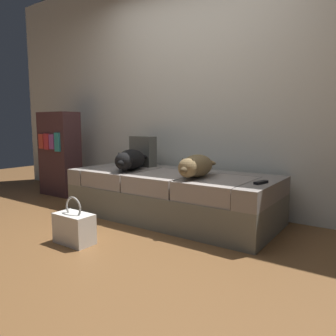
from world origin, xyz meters
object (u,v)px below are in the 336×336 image
(tv_remote, at_px, (261,182))
(handbag, at_px, (74,228))
(throw_pillow, at_px, (143,151))
(bookshelf, at_px, (60,154))
(couch, at_px, (171,195))
(dog_dark, at_px, (130,160))
(dog_tan, at_px, (195,166))

(tv_remote, xyz_separation_m, handbag, (-1.17, -0.93, -0.35))
(throw_pillow, distance_m, bookshelf, 1.29)
(tv_remote, bearing_deg, handbag, -128.07)
(couch, relative_size, dog_dark, 3.42)
(tv_remote, relative_size, bookshelf, 0.14)
(couch, height_order, dog_dark, dog_dark)
(dog_dark, relative_size, dog_tan, 1.02)
(throw_pillow, height_order, handbag, throw_pillow)
(dog_dark, relative_size, throw_pillow, 1.79)
(couch, bearing_deg, dog_dark, -165.92)
(dog_tan, relative_size, throw_pillow, 1.76)
(throw_pillow, bearing_deg, tv_remote, -12.72)
(dog_dark, height_order, dog_tan, dog_dark)
(dog_tan, bearing_deg, throw_pillow, 158.03)
(dog_tan, distance_m, tv_remote, 0.60)
(tv_remote, relative_size, handbag, 0.40)
(throw_pillow, bearing_deg, dog_tan, -21.97)
(tv_remote, bearing_deg, bookshelf, -169.64)
(tv_remote, bearing_deg, throw_pillow, -179.30)
(dog_tan, xyz_separation_m, handbag, (-0.58, -0.90, -0.44))
(bookshelf, bearing_deg, tv_remote, -3.06)
(dog_tan, bearing_deg, bookshelf, 175.36)
(couch, xyz_separation_m, bookshelf, (-1.84, 0.05, 0.32))
(dog_dark, bearing_deg, bookshelf, 173.35)
(dog_dark, distance_m, handbag, 1.04)
(dog_dark, distance_m, bookshelf, 1.40)
(couch, bearing_deg, bookshelf, 178.41)
(dog_dark, height_order, bookshelf, bookshelf)
(couch, bearing_deg, dog_tan, -19.70)
(handbag, bearing_deg, tv_remote, 38.51)
(dog_dark, distance_m, dog_tan, 0.80)
(couch, distance_m, handbag, 1.06)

